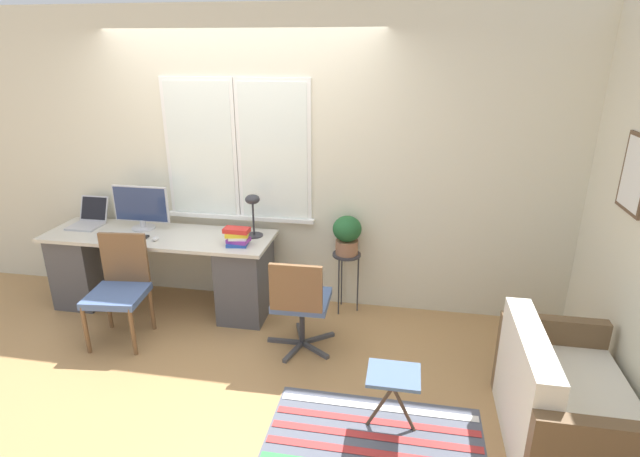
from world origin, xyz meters
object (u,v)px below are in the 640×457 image
object	(u,v)px
desk_chair_wooden	(119,287)
potted_plant	(347,234)
keyboard	(126,237)
desk_lamp	(253,206)
plant_stand	(346,260)
laptop	(89,220)
monitor	(141,207)
couch_loveseat	(562,408)
mouse	(155,239)
office_chair_swivel	(300,301)
book_stack	(237,237)
folding_stool	(393,380)

from	to	relation	value
desk_chair_wooden	potted_plant	distance (m)	1.99
keyboard	desk_lamp	xyz separation A→B (m)	(1.12, 0.26, 0.27)
keyboard	plant_stand	world-z (taller)	keyboard
laptop	desk_lamp	size ratio (longest dim) A/B	0.88
monitor	couch_loveseat	world-z (taller)	monitor
potted_plant	desk_chair_wooden	bearing A→B (deg)	-156.44
monitor	plant_stand	world-z (taller)	monitor
mouse	office_chair_swivel	distance (m)	1.45
monitor	desk_chair_wooden	world-z (taller)	monitor
mouse	plant_stand	size ratio (longest dim) A/B	0.13
book_stack	folding_stool	bearing A→B (deg)	-39.25
desk_lamp	potted_plant	xyz separation A→B (m)	(0.83, 0.11, -0.24)
monitor	folding_stool	distance (m)	2.84
book_stack	office_chair_swivel	bearing A→B (deg)	-30.26
monitor	folding_stool	bearing A→B (deg)	-29.76
keyboard	mouse	xyz separation A→B (m)	(0.29, -0.01, 0.01)
keyboard	desk_chair_wooden	size ratio (longest dim) A/B	0.44
desk_chair_wooden	laptop	bearing A→B (deg)	129.02
desk_lamp	mouse	bearing A→B (deg)	-161.93
laptop	desk_lamp	bearing A→B (deg)	-0.01
mouse	plant_stand	bearing A→B (deg)	12.94
mouse	desk_lamp	distance (m)	0.91
desk_chair_wooden	office_chair_swivel	world-z (taller)	desk_chair_wooden
desk_chair_wooden	keyboard	bearing A→B (deg)	103.07
desk_lamp	book_stack	world-z (taller)	desk_lamp
monitor	plant_stand	xyz separation A→B (m)	(1.92, 0.11, -0.43)
plant_stand	office_chair_swivel	bearing A→B (deg)	-111.37
laptop	keyboard	bearing A→B (deg)	-25.64
laptop	book_stack	bearing A→B (deg)	-8.41
monitor	keyboard	xyz separation A→B (m)	(-0.03, -0.26, -0.20)
book_stack	desk_lamp	bearing A→B (deg)	72.46
monitor	mouse	world-z (taller)	monitor
keyboard	book_stack	xyz separation A→B (m)	(1.04, 0.02, 0.07)
plant_stand	monitor	bearing A→B (deg)	-176.68
monitor	potted_plant	xyz separation A→B (m)	(1.92, 0.11, -0.17)
keyboard	plant_stand	xyz separation A→B (m)	(1.95, 0.37, -0.23)
book_stack	mouse	bearing A→B (deg)	-177.27
keyboard	plant_stand	bearing A→B (deg)	10.68
desk_lamp	plant_stand	distance (m)	0.98
plant_stand	potted_plant	world-z (taller)	potted_plant
laptop	plant_stand	size ratio (longest dim) A/B	0.60
laptop	office_chair_swivel	xyz separation A→B (m)	(2.20, -0.60, -0.35)
desk_lamp	monitor	bearing A→B (deg)	179.97
keyboard	desk_lamp	size ratio (longest dim) A/B	1.00
keyboard	desk_lamp	world-z (taller)	desk_lamp
folding_stool	plant_stand	bearing A→B (deg)	108.38
couch_loveseat	keyboard	bearing A→B (deg)	72.59
potted_plant	keyboard	bearing A→B (deg)	-169.32
laptop	monitor	size ratio (longest dim) A/B	0.64
desk_chair_wooden	couch_loveseat	bearing A→B (deg)	-17.54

